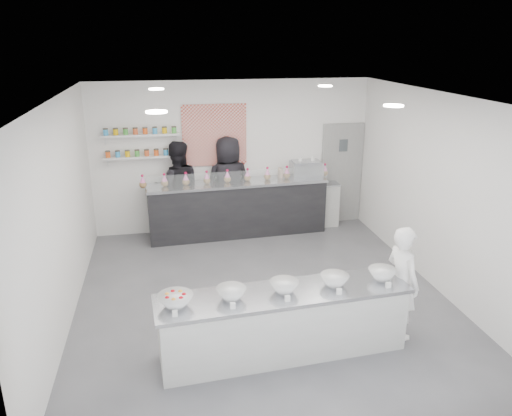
{
  "coord_description": "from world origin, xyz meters",
  "views": [
    {
      "loc": [
        -1.36,
        -6.64,
        3.76
      ],
      "look_at": [
        -0.02,
        0.4,
        1.3
      ],
      "focal_mm": 35.0,
      "sensor_mm": 36.0,
      "label": 1
    }
  ],
  "objects_px": {
    "espresso_machine": "(306,173)",
    "prep_counter": "(283,323)",
    "staff_left": "(178,189)",
    "back_bar": "(238,208)",
    "staff_right": "(229,185)",
    "woman_prep": "(402,282)",
    "espresso_ledge": "(309,205)"
  },
  "relations": [
    {
      "from": "espresso_machine",
      "to": "prep_counter",
      "type": "bearing_deg",
      "value": -109.44
    },
    {
      "from": "prep_counter",
      "to": "staff_left",
      "type": "distance_m",
      "value": 4.47
    },
    {
      "from": "back_bar",
      "to": "staff_right",
      "type": "bearing_deg",
      "value": 117.34
    },
    {
      "from": "staff_right",
      "to": "prep_counter",
      "type": "bearing_deg",
      "value": 79.5
    },
    {
      "from": "woman_prep",
      "to": "back_bar",
      "type": "bearing_deg",
      "value": 7.42
    },
    {
      "from": "espresso_machine",
      "to": "staff_left",
      "type": "bearing_deg",
      "value": 178.45
    },
    {
      "from": "woman_prep",
      "to": "staff_left",
      "type": "xyz_separation_m",
      "value": [
        -2.69,
        4.17,
        0.18
      ]
    },
    {
      "from": "espresso_ledge",
      "to": "staff_right",
      "type": "height_order",
      "value": "staff_right"
    },
    {
      "from": "espresso_machine",
      "to": "woman_prep",
      "type": "distance_m",
      "value": 4.12
    },
    {
      "from": "espresso_machine",
      "to": "staff_right",
      "type": "distance_m",
      "value": 1.59
    },
    {
      "from": "staff_left",
      "to": "staff_right",
      "type": "xyz_separation_m",
      "value": [
        1.01,
        0.0,
        0.03
      ]
    },
    {
      "from": "staff_left",
      "to": "staff_right",
      "type": "relative_size",
      "value": 0.97
    },
    {
      "from": "prep_counter",
      "to": "woman_prep",
      "type": "height_order",
      "value": "woman_prep"
    },
    {
      "from": "prep_counter",
      "to": "back_bar",
      "type": "relative_size",
      "value": 0.88
    },
    {
      "from": "back_bar",
      "to": "staff_left",
      "type": "distance_m",
      "value": 1.25
    },
    {
      "from": "espresso_ledge",
      "to": "espresso_machine",
      "type": "distance_m",
      "value": 0.7
    },
    {
      "from": "prep_counter",
      "to": "staff_right",
      "type": "height_order",
      "value": "staff_right"
    },
    {
      "from": "prep_counter",
      "to": "back_bar",
      "type": "distance_m",
      "value": 4.05
    },
    {
      "from": "back_bar",
      "to": "prep_counter",
      "type": "bearing_deg",
      "value": -93.87
    },
    {
      "from": "prep_counter",
      "to": "espresso_machine",
      "type": "bearing_deg",
      "value": 66.57
    },
    {
      "from": "espresso_machine",
      "to": "staff_right",
      "type": "height_order",
      "value": "staff_right"
    },
    {
      "from": "prep_counter",
      "to": "back_bar",
      "type": "bearing_deg",
      "value": 85.16
    },
    {
      "from": "prep_counter",
      "to": "woman_prep",
      "type": "bearing_deg",
      "value": 0.58
    },
    {
      "from": "staff_left",
      "to": "woman_prep",
      "type": "bearing_deg",
      "value": 122.89
    },
    {
      "from": "espresso_ledge",
      "to": "staff_right",
      "type": "xyz_separation_m",
      "value": [
        -1.66,
        0.07,
        0.52
      ]
    },
    {
      "from": "staff_left",
      "to": "staff_right",
      "type": "height_order",
      "value": "staff_right"
    },
    {
      "from": "woman_prep",
      "to": "staff_left",
      "type": "height_order",
      "value": "staff_left"
    },
    {
      "from": "woman_prep",
      "to": "espresso_ledge",
      "type": "bearing_deg",
      "value": -13.65
    },
    {
      "from": "back_bar",
      "to": "espresso_ledge",
      "type": "height_order",
      "value": "back_bar"
    },
    {
      "from": "woman_prep",
      "to": "espresso_machine",
      "type": "bearing_deg",
      "value": -12.52
    },
    {
      "from": "prep_counter",
      "to": "espresso_machine",
      "type": "height_order",
      "value": "espresso_machine"
    },
    {
      "from": "prep_counter",
      "to": "espresso_ledge",
      "type": "distance_m",
      "value": 4.51
    }
  ]
}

